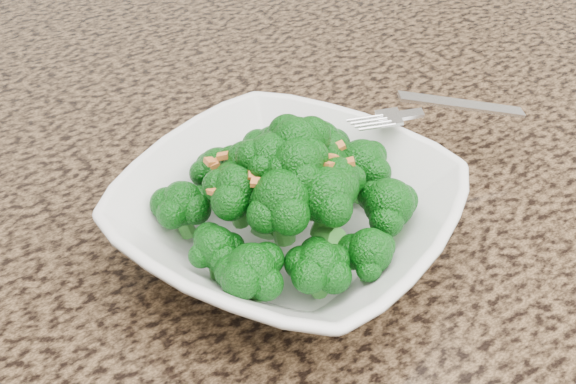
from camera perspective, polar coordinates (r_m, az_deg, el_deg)
granite_counter at (r=0.62m, az=5.75°, el=1.40°), size 1.64×1.04×0.03m
bowl at (r=0.51m, az=0.00°, el=-1.98°), size 0.30×0.30×0.06m
broccoli_pile at (r=0.47m, az=0.00°, el=3.65°), size 0.20×0.20×0.07m
garlic_topping at (r=0.45m, az=0.00°, el=7.38°), size 0.12×0.12×0.01m
fork at (r=0.56m, az=9.84°, el=6.16°), size 0.17×0.11×0.01m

